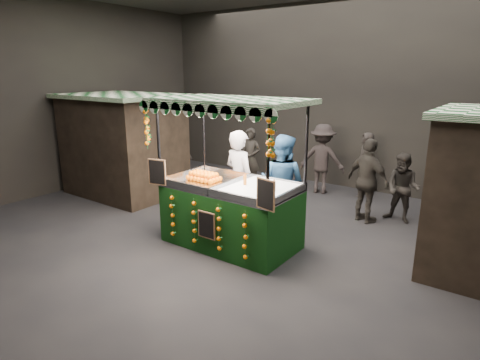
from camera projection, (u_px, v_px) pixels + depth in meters
The scene contains 13 objects.
ground at pixel (237, 245), 7.55m from camera, with size 12.00×12.00×0.00m, color black.
market_hall at pixel (236, 57), 6.66m from camera, with size 12.10×10.10×5.05m.
neighbour_stall_left at pixel (124, 144), 10.48m from camera, with size 3.00×2.20×2.60m.
juice_stall at pixel (230, 202), 7.33m from camera, with size 2.79×1.64×2.71m.
vendor_grey at pixel (239, 180), 8.12m from camera, with size 0.83×0.64×2.04m.
vendor_blue at pixel (282, 184), 8.00m from camera, with size 0.98×0.78×1.98m.
shopper_0 at pixel (250, 158), 11.10m from camera, with size 0.65×0.47×1.66m.
shopper_1 at pixel (402, 188), 8.53m from camera, with size 0.80×0.66×1.50m.
shopper_2 at pixel (368, 181), 8.49m from camera, with size 1.15×0.81×1.81m.
shopper_3 at pixel (480, 181), 8.61m from camera, with size 1.30×1.11×1.75m.
shopper_4 at pixel (178, 149), 12.29m from camera, with size 0.90×0.65×1.70m.
shopper_6 at pixel (364, 165), 10.28m from camera, with size 0.53×0.69×1.67m.
shopper_7 at pixel (322, 159), 10.58m from camera, with size 1.30×0.90×1.84m.
Camera 1 is at (4.13, -5.60, 3.15)m, focal length 30.07 mm.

